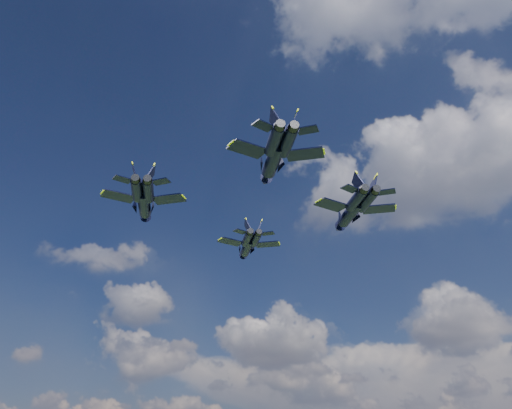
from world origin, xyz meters
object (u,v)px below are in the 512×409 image
at_px(jet_lead, 247,247).
at_px(jet_left, 144,205).
at_px(jet_right, 349,214).
at_px(jet_slot, 273,161).

distance_m(jet_lead, jet_left, 25.30).
relative_size(jet_left, jet_right, 1.01).
relative_size(jet_right, jet_slot, 1.02).
bearing_deg(jet_lead, jet_slot, -93.83).
height_order(jet_lead, jet_right, jet_lead).
xyz_separation_m(jet_lead, jet_left, (-4.29, -24.93, 0.20)).
height_order(jet_lead, jet_slot, jet_lead).
distance_m(jet_lead, jet_right, 24.66).
height_order(jet_left, jet_slot, jet_left).
bearing_deg(jet_right, jet_lead, 124.99).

